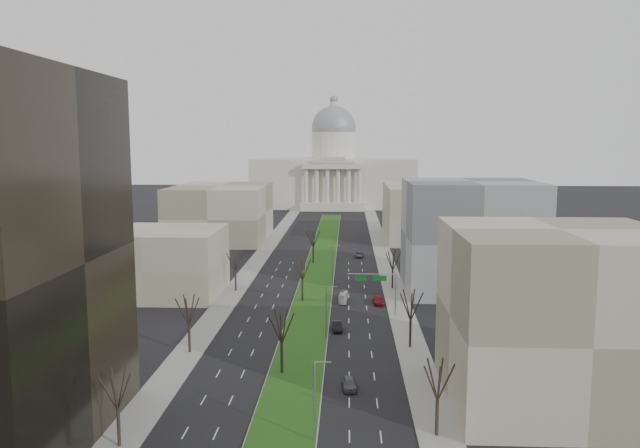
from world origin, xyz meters
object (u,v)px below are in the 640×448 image
(car_grey_near, at_px, (349,383))
(box_van, at_px, (343,297))
(car_black, at_px, (337,326))
(car_grey_far, at_px, (359,255))
(car_red, at_px, (379,300))

(car_grey_near, distance_m, box_van, 45.28)
(car_black, xyz_separation_m, car_grey_far, (4.99, 69.26, -0.08))
(car_grey_far, bearing_deg, car_grey_near, -88.23)
(box_van, bearing_deg, car_black, -89.65)
(car_black, height_order, box_van, box_van)
(car_black, bearing_deg, car_grey_near, -91.06)
(car_grey_near, bearing_deg, box_van, 87.05)
(car_grey_near, distance_m, car_grey_far, 94.92)
(car_grey_near, bearing_deg, car_red, 77.82)
(box_van, bearing_deg, car_grey_far, 88.61)
(car_black, bearing_deg, car_grey_far, 80.09)
(car_black, xyz_separation_m, car_red, (8.11, 18.19, -0.01))
(car_red, relative_size, box_van, 0.78)
(car_black, relative_size, car_red, 0.90)
(car_black, height_order, car_red, car_black)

